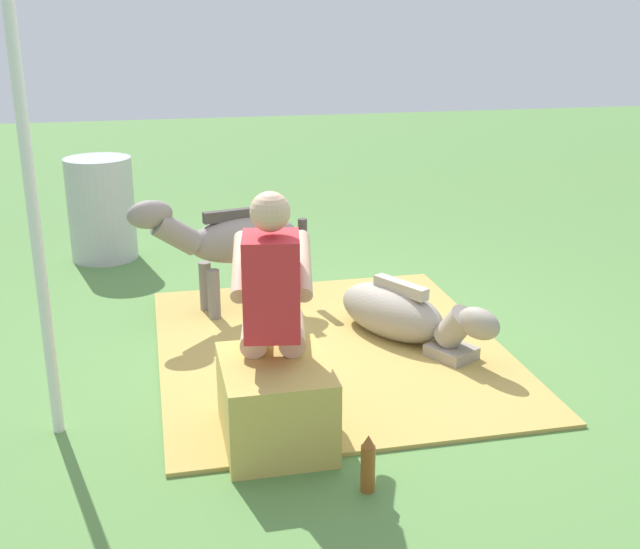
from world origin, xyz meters
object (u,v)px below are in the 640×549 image
pony_standing (233,241)px  water_barrel (101,209)px  hay_bale (275,403)px  tent_pole_left (34,216)px  soda_bottle (368,464)px  person_seated (272,301)px  pony_lying (402,314)px

pony_standing → water_barrel: size_ratio=1.45×
hay_bale → tent_pole_left: (0.36, 1.13, 0.97)m
tent_pole_left → soda_bottle: bearing=-121.2°
hay_bale → person_seated: (0.16, -0.02, 0.51)m
person_seated → tent_pole_left: size_ratio=0.56×
person_seated → pony_standing: size_ratio=1.00×
water_barrel → tent_pole_left: bearing=177.6°
water_barrel → tent_pole_left: tent_pole_left is taller
pony_lying → water_barrel: bearing=40.7°
hay_bale → pony_lying: size_ratio=0.51×
pony_standing → tent_pole_left: bearing=143.8°
pony_standing → soda_bottle: 2.50m
person_seated → soda_bottle: size_ratio=4.49×
pony_lying → tent_pole_left: 2.53m
pony_standing → tent_pole_left: (-1.54, 1.13, 0.64)m
tent_pole_left → water_barrel: bearing=-2.4°
hay_bale → pony_lying: hay_bale is taller
pony_standing → tent_pole_left: 2.02m
pony_standing → hay_bale: bearing=179.9°
person_seated → soda_bottle: (-0.70, -0.33, -0.59)m
pony_standing → person_seated: bearing=-179.5°
person_seated → water_barrel: person_seated is taller
soda_bottle → tent_pole_left: 2.02m
hay_bale → person_seated: 0.53m
water_barrel → hay_bale: bearing=-164.2°
water_barrel → tent_pole_left: 3.25m
pony_lying → tent_pole_left: size_ratio=0.54×
hay_bale → tent_pole_left: size_ratio=0.28×
person_seated → pony_standing: person_seated is taller
pony_lying → water_barrel: 3.16m
pony_standing → pony_lying: (-0.77, -1.05, -0.37)m
hay_bale → soda_bottle: bearing=-147.0°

